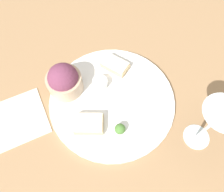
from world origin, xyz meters
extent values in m
plane|color=#93704C|center=(0.00, 0.00, 0.00)|extent=(4.00, 4.00, 0.00)
cylinder|color=white|center=(0.00, 0.00, 0.01)|extent=(0.36, 0.36, 0.01)
cylinder|color=tan|center=(-0.13, -0.05, 0.04)|extent=(0.10, 0.10, 0.05)
sphere|color=#6B334C|center=(-0.13, -0.05, 0.07)|extent=(0.08, 0.08, 0.08)
cylinder|color=white|center=(-0.06, 0.01, 0.03)|extent=(0.04, 0.04, 0.03)
cylinder|color=#D14C38|center=(-0.06, 0.01, 0.04)|extent=(0.04, 0.04, 0.01)
cube|color=#D1B27F|center=(0.00, -0.10, 0.02)|extent=(0.10, 0.09, 0.02)
cube|color=#F4E5C1|center=(0.00, -0.10, 0.04)|extent=(0.09, 0.09, 0.01)
cube|color=#D1B27F|center=(-0.06, 0.09, 0.02)|extent=(0.08, 0.05, 0.02)
cube|color=#F4E5C1|center=(-0.06, 0.09, 0.04)|extent=(0.08, 0.05, 0.01)
cylinder|color=silver|center=(0.25, 0.06, 0.00)|extent=(0.07, 0.07, 0.01)
cylinder|color=silver|center=(0.25, 0.06, 0.05)|extent=(0.01, 0.01, 0.09)
cone|color=silver|center=(0.25, 0.06, 0.13)|extent=(0.09, 0.09, 0.08)
sphere|color=#477533|center=(0.07, -0.06, 0.03)|extent=(0.03, 0.03, 0.03)
cube|color=beige|center=(-0.17, -0.21, 0.00)|extent=(0.20, 0.20, 0.01)
camera|label=1|loc=(0.17, -0.22, 0.57)|focal=35.00mm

